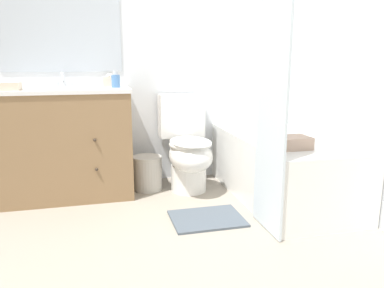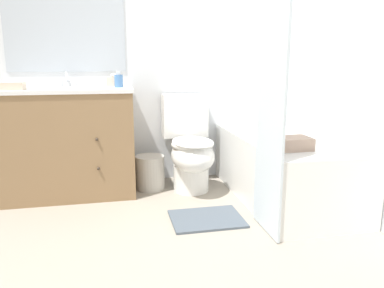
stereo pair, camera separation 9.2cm
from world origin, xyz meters
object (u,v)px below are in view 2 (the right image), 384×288
at_px(tissue_box, 114,81).
at_px(hand_towel_folded, 9,86).
at_px(sink_faucet, 68,82).
at_px(vanity_cabinet, 69,141).
at_px(bathtub, 283,167).
at_px(bath_mat, 207,219).
at_px(toilet, 190,148).
at_px(soap_dispenser, 119,80).
at_px(bath_towel_folded, 290,143).
at_px(wastebasket, 150,172).

distance_m(tissue_box, hand_towel_folded, 0.80).
height_order(sink_faucet, tissue_box, sink_faucet).
relative_size(vanity_cabinet, bathtub, 0.72).
distance_m(bathtub, bath_mat, 0.81).
bearing_deg(toilet, soap_dispenser, 173.19).
xyz_separation_m(bathtub, bath_towel_folded, (-0.16, -0.41, 0.29)).
bearing_deg(toilet, bath_towel_folded, -55.91).
bearing_deg(vanity_cabinet, bath_mat, -37.97).
height_order(bathtub, bath_towel_folded, bath_towel_folded).
relative_size(tissue_box, bath_mat, 0.27).
xyz_separation_m(toilet, hand_towel_folded, (-1.36, -0.07, 0.54)).
height_order(sink_faucet, soap_dispenser, soap_dispenser).
bearing_deg(bath_mat, sink_faucet, 136.15).
bearing_deg(bath_towel_folded, bathtub, 68.68).
height_order(toilet, soap_dispenser, soap_dispenser).
bearing_deg(bathtub, vanity_cabinet, 164.76).
xyz_separation_m(tissue_box, soap_dispenser, (0.04, -0.14, 0.01)).
xyz_separation_m(wastebasket, tissue_box, (-0.27, 0.13, 0.78)).
relative_size(toilet, hand_towel_folded, 3.82).
distance_m(hand_towel_folded, bath_mat, 1.72).
bearing_deg(hand_towel_folded, tissue_box, 20.51).
distance_m(wastebasket, tissue_box, 0.83).
height_order(soap_dispenser, bath_towel_folded, soap_dispenser).
distance_m(sink_faucet, bathtub, 1.91).
xyz_separation_m(sink_faucet, hand_towel_folded, (-0.37, -0.33, -0.01)).
bearing_deg(bath_mat, vanity_cabinet, 142.03).
bearing_deg(tissue_box, wastebasket, -25.91).
relative_size(sink_faucet, bath_towel_folded, 0.53).
distance_m(vanity_cabinet, tissue_box, 0.62).
xyz_separation_m(sink_faucet, bath_towel_folded, (1.51, -1.04, -0.37)).
bearing_deg(toilet, bath_mat, -91.77).
bearing_deg(vanity_cabinet, tissue_box, 18.02).
distance_m(toilet, bathtub, 0.79).
relative_size(wastebasket, tissue_box, 2.15).
bearing_deg(bath_mat, tissue_box, 124.08).
bearing_deg(bath_towel_folded, wastebasket, 135.39).
bearing_deg(wastebasket, bath_towel_folded, -44.61).
xyz_separation_m(soap_dispenser, hand_towel_folded, (-0.79, -0.14, -0.03)).
xyz_separation_m(hand_towel_folded, bath_mat, (1.34, -0.60, -0.90)).
bearing_deg(bathtub, tissue_box, 156.03).
xyz_separation_m(sink_faucet, tissue_box, (0.37, -0.05, 0.01)).
relative_size(vanity_cabinet, soap_dispenser, 7.99).
xyz_separation_m(wastebasket, bath_towel_folded, (0.86, -0.85, 0.40)).
bearing_deg(tissue_box, bath_mat, -55.92).
height_order(vanity_cabinet, soap_dispenser, soap_dispenser).
bearing_deg(wastebasket, tissue_box, 154.09).
bearing_deg(soap_dispenser, wastebasket, 1.92).
bearing_deg(soap_dispenser, bathtub, -19.12).
height_order(tissue_box, bath_mat, tissue_box).
relative_size(sink_faucet, soap_dispenser, 1.09).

